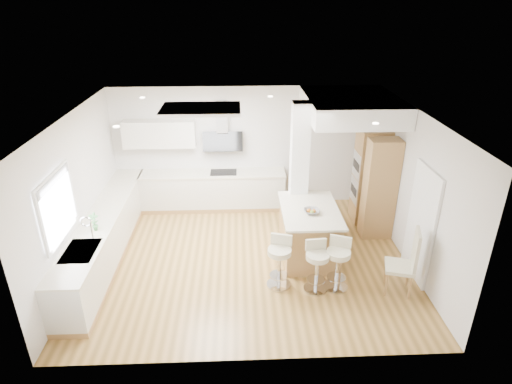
{
  "coord_description": "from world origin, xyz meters",
  "views": [
    {
      "loc": [
        -0.14,
        -6.9,
        4.62
      ],
      "look_at": [
        0.17,
        0.4,
        1.23
      ],
      "focal_mm": 30.0,
      "sensor_mm": 36.0,
      "label": 1
    }
  ],
  "objects_px": {
    "peninsula": "(309,232)",
    "bar_stool_a": "(280,259)",
    "bar_stool_b": "(317,264)",
    "dining_chair": "(407,260)",
    "bar_stool_c": "(338,261)"
  },
  "relations": [
    {
      "from": "peninsula",
      "to": "bar_stool_a",
      "type": "bearing_deg",
      "value": -124.03
    },
    {
      "from": "bar_stool_a",
      "to": "bar_stool_c",
      "type": "relative_size",
      "value": 1.0
    },
    {
      "from": "dining_chair",
      "to": "bar_stool_b",
      "type": "bearing_deg",
      "value": -169.56
    },
    {
      "from": "peninsula",
      "to": "bar_stool_b",
      "type": "xyz_separation_m",
      "value": [
        -0.03,
        -1.1,
        0.02
      ]
    },
    {
      "from": "bar_stool_a",
      "to": "dining_chair",
      "type": "relative_size",
      "value": 0.79
    },
    {
      "from": "peninsula",
      "to": "bar_stool_a",
      "type": "relative_size",
      "value": 1.72
    },
    {
      "from": "bar_stool_a",
      "to": "bar_stool_c",
      "type": "height_order",
      "value": "same"
    },
    {
      "from": "peninsula",
      "to": "bar_stool_a",
      "type": "xyz_separation_m",
      "value": [
        -0.65,
        -0.95,
        0.03
      ]
    },
    {
      "from": "bar_stool_a",
      "to": "bar_stool_c",
      "type": "distance_m",
      "value": 0.99
    },
    {
      "from": "bar_stool_b",
      "to": "bar_stool_c",
      "type": "relative_size",
      "value": 0.97
    },
    {
      "from": "bar_stool_a",
      "to": "dining_chair",
      "type": "height_order",
      "value": "dining_chair"
    },
    {
      "from": "bar_stool_c",
      "to": "bar_stool_a",
      "type": "bearing_deg",
      "value": -164.77
    },
    {
      "from": "bar_stool_b",
      "to": "bar_stool_c",
      "type": "xyz_separation_m",
      "value": [
        0.37,
        0.04,
        0.01
      ]
    },
    {
      "from": "bar_stool_b",
      "to": "dining_chair",
      "type": "xyz_separation_m",
      "value": [
        1.47,
        -0.14,
        0.13
      ]
    },
    {
      "from": "bar_stool_a",
      "to": "dining_chair",
      "type": "bearing_deg",
      "value": 8.49
    }
  ]
}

